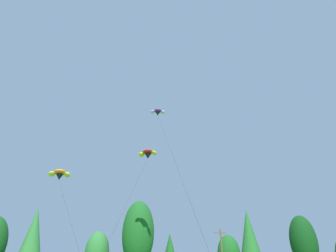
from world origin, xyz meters
name	(u,v)px	position (x,y,z in m)	size (l,w,h in m)	color
treeline_tree_d	(33,236)	(-18.77, 55.80, 8.27)	(4.50, 4.50, 13.20)	#472D19
treeline_tree_f	(138,233)	(-0.25, 53.77, 8.91)	(5.77, 5.77, 14.72)	#472D19
treeline_tree_i	(249,237)	(23.08, 58.15, 9.22)	(4.84, 4.84, 14.71)	#472D19
treeline_tree_j	(304,242)	(34.91, 57.66, 8.33)	(5.51, 5.51, 13.75)	#472D19
parafoil_kite_high_orange	(60,175)	(-12.67, 39.28, 14.79)	(8.47, 18.05, 13.98)	orange
parafoil_kite_mid_purple	(158,112)	(0.23, 32.37, 22.21)	(3.23, 15.84, 21.16)	purple
parafoil_kite_far_red_yellow	(148,154)	(0.01, 42.86, 20.14)	(7.48, 22.27, 19.32)	red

